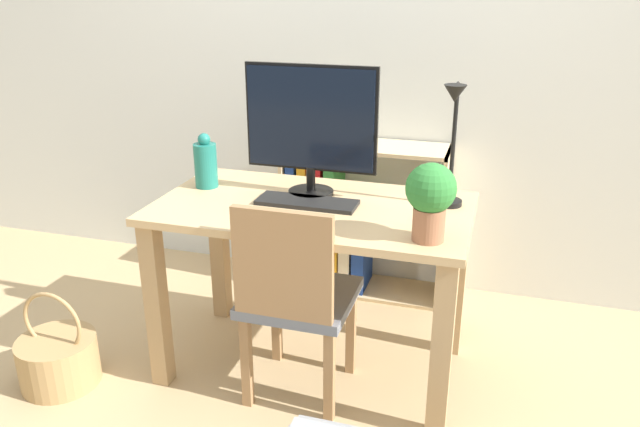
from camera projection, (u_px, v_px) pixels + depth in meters
ground_plane at (313, 364)px, 2.66m from camera, size 10.00×10.00×0.00m
wall_back at (369, 31)px, 3.00m from camera, size 8.00×0.05×2.60m
desk at (313, 239)px, 2.45m from camera, size 1.21×0.67×0.73m
monitor at (311, 123)px, 2.41m from camera, size 0.53×0.18×0.51m
keyboard at (307, 203)px, 2.40m from camera, size 0.39×0.14×0.02m
vase at (206, 164)px, 2.57m from camera, size 0.09×0.09×0.23m
desk_lamp at (453, 134)px, 2.24m from camera, size 0.10×0.19×0.47m
potted_plant at (430, 196)px, 2.02m from camera, size 0.17×0.17×0.27m
chair at (295, 295)px, 2.30m from camera, size 0.40×0.40×0.83m
bookshelf at (338, 227)px, 3.22m from camera, size 0.82×0.28×0.78m
basket at (58, 359)px, 2.51m from camera, size 0.31×0.31×0.41m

